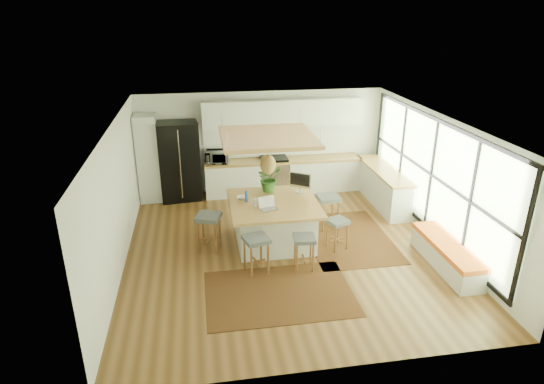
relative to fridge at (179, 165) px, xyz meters
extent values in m
plane|color=#553618|center=(2.19, -3.19, -0.93)|extent=(7.00, 7.00, 0.00)
plane|color=white|center=(2.19, -3.19, 1.78)|extent=(7.00, 7.00, 0.00)
plane|color=silver|center=(2.19, 0.31, 0.42)|extent=(6.50, 0.00, 6.50)
plane|color=silver|center=(2.19, -6.69, 0.42)|extent=(6.50, 0.00, 6.50)
plane|color=silver|center=(-1.06, -3.19, 0.42)|extent=(0.00, 7.00, 7.00)
plane|color=silver|center=(5.44, -3.19, 0.42)|extent=(0.00, 7.00, 7.00)
cube|color=silver|center=(-0.76, -0.01, 0.20)|extent=(0.55, 0.60, 2.25)
cube|color=silver|center=(2.74, -0.01, -0.49)|extent=(4.20, 0.60, 0.88)
cube|color=olive|center=(2.74, -0.01, -0.03)|extent=(4.24, 0.64, 0.05)
cube|color=white|center=(2.74, 0.29, 0.43)|extent=(4.20, 0.02, 0.80)
cube|color=silver|center=(2.74, 0.13, 1.22)|extent=(4.20, 0.34, 0.70)
cube|color=silver|center=(5.12, -1.19, -0.49)|extent=(0.60, 2.50, 0.88)
cube|color=olive|center=(5.12, -1.19, -0.03)|extent=(0.64, 2.54, 0.05)
cube|color=black|center=(1.77, -4.77, -0.92)|extent=(2.60, 1.80, 0.01)
cube|color=black|center=(3.63, -2.93, -0.92)|extent=(1.80, 2.60, 0.01)
imported|color=#A5A5AA|center=(0.99, 0.00, 0.20)|extent=(0.64, 0.42, 0.40)
imported|color=#1E4C19|center=(2.00, -2.19, 0.24)|extent=(0.75, 0.78, 0.48)
imported|color=white|center=(1.37, -2.55, 0.03)|extent=(0.26, 0.26, 0.06)
cylinder|color=blue|center=(1.45, -2.74, 0.10)|extent=(0.07, 0.07, 0.19)
cylinder|color=silver|center=(1.60, -2.99, 0.10)|extent=(0.07, 0.07, 0.19)
camera|label=1|loc=(0.53, -11.56, 3.81)|focal=30.45mm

